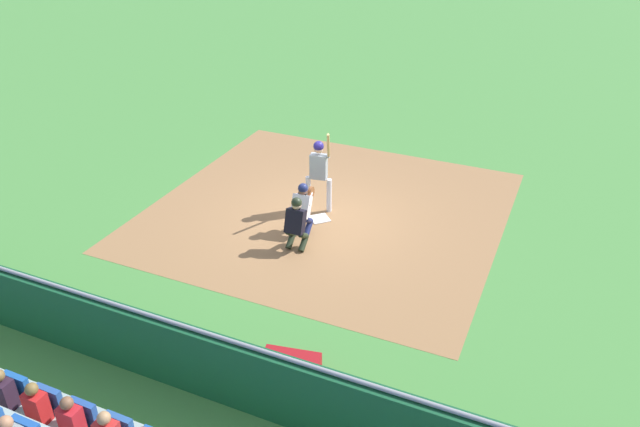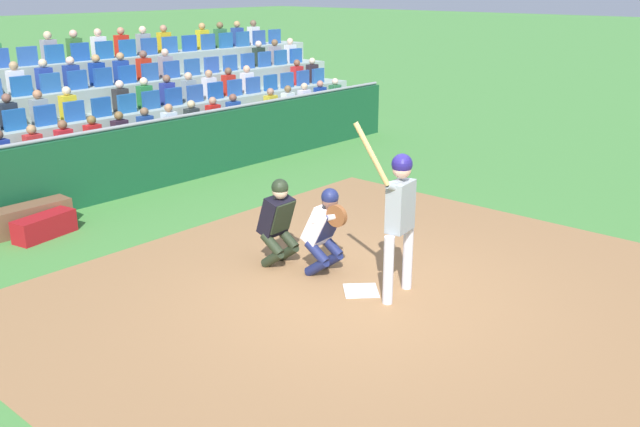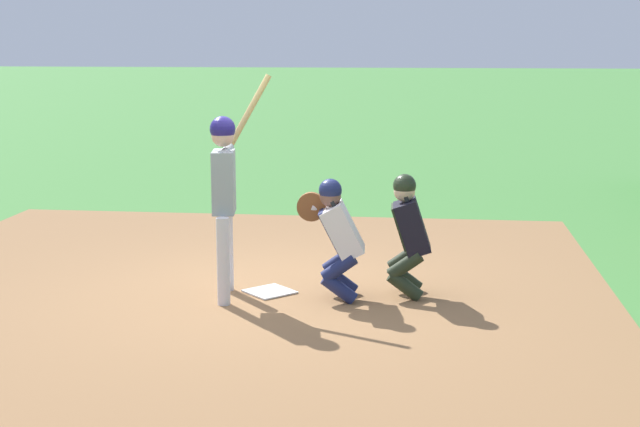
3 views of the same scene
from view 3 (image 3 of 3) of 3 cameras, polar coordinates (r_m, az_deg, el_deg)
The scene contains 6 objects.
ground_plane at distance 9.66m, azimuth -3.18°, elevation -5.01°, with size 160.00×160.00×0.00m, color #47863C.
infield_dirt_patch at distance 9.76m, azimuth -6.09°, elevation -4.87°, with size 8.59×8.27×0.01m, color #976B43.
home_plate_marker at distance 9.66m, azimuth -3.19°, elevation -4.92°, with size 0.44×0.44×0.02m, color white.
batter_at_plate at distance 9.29m, azimuth -6.02°, elevation 1.81°, with size 0.80×0.58×2.30m.
catcher_crouching at distance 9.28m, azimuth 1.06°, elevation -1.14°, with size 0.48×0.73×1.28m.
home_plate_umpire at distance 9.42m, azimuth 5.55°, elevation -1.02°, with size 0.47×0.47×1.31m.
Camera 3 is at (-9.15, -1.64, 2.64)m, focal length 50.85 mm.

